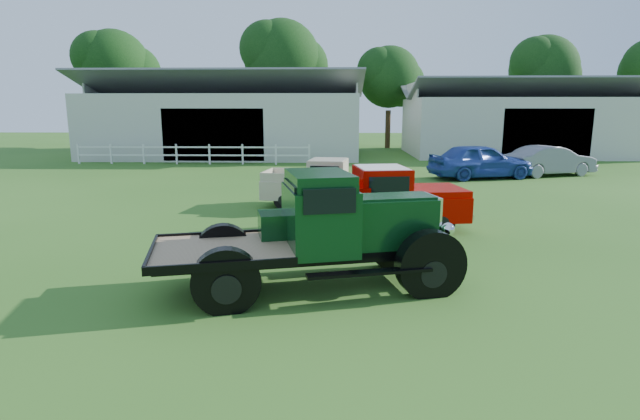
# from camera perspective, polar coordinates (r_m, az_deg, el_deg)

# --- Properties ---
(ground) EXTENTS (120.00, 120.00, 0.00)m
(ground) POSITION_cam_1_polar(r_m,az_deg,el_deg) (10.34, -1.31, -7.04)
(ground) COLOR #2A5A19
(shed_left) EXTENTS (18.80, 10.20, 5.60)m
(shed_left) POSITION_cam_1_polar(r_m,az_deg,el_deg) (36.57, -10.36, 10.57)
(shed_left) COLOR beige
(shed_left) RESTS_ON ground
(shed_right) EXTENTS (16.80, 9.20, 5.20)m
(shed_right) POSITION_cam_1_polar(r_m,az_deg,el_deg) (39.18, 22.14, 9.68)
(shed_right) COLOR beige
(shed_right) RESTS_ON ground
(fence_rail) EXTENTS (14.20, 0.16, 1.20)m
(fence_rail) POSITION_cam_1_polar(r_m,az_deg,el_deg) (31.10, -14.31, 6.20)
(fence_rail) COLOR white
(fence_rail) RESTS_ON ground
(tree_a) EXTENTS (6.30, 6.30, 10.50)m
(tree_a) POSITION_cam_1_polar(r_m,az_deg,el_deg) (46.66, -22.31, 13.09)
(tree_a) COLOR black
(tree_a) RESTS_ON ground
(tree_b) EXTENTS (6.90, 6.90, 11.50)m
(tree_b) POSITION_cam_1_polar(r_m,az_deg,el_deg) (44.09, -4.35, 14.68)
(tree_b) COLOR black
(tree_b) RESTS_ON ground
(tree_c) EXTENTS (5.40, 5.40, 9.00)m
(tree_c) POSITION_cam_1_polar(r_m,az_deg,el_deg) (43.04, 7.86, 13.02)
(tree_c) COLOR black
(tree_c) RESTS_ON ground
(tree_d) EXTENTS (6.00, 6.00, 10.00)m
(tree_d) POSITION_cam_1_polar(r_m,az_deg,el_deg) (47.18, 24.05, 12.62)
(tree_d) COLOR black
(tree_d) RESTS_ON ground
(vintage_flatbed) EXTENTS (5.82, 3.40, 2.17)m
(vintage_flatbed) POSITION_cam_1_polar(r_m,az_deg,el_deg) (9.17, -0.74, -2.41)
(vintage_flatbed) COLOR #0B3617
(vintage_flatbed) RESTS_ON ground
(red_pickup) EXTENTS (5.09, 2.57, 1.77)m
(red_pickup) POSITION_cam_1_polar(r_m,az_deg,el_deg) (13.64, 6.60, 1.30)
(red_pickup) COLOR #BE0400
(red_pickup) RESTS_ON ground
(white_pickup) EXTENTS (4.55, 2.31, 1.60)m
(white_pickup) POSITION_cam_1_polar(r_m,az_deg,el_deg) (16.83, 0.65, 3.01)
(white_pickup) COLOR #BFB496
(white_pickup) RESTS_ON ground
(misc_car_blue) EXTENTS (5.22, 3.12, 1.67)m
(misc_car_blue) POSITION_cam_1_polar(r_m,az_deg,el_deg) (25.11, 17.86, 5.35)
(misc_car_blue) COLOR #234097
(misc_car_blue) RESTS_ON ground
(misc_car_grey) EXTENTS (4.76, 2.93, 1.48)m
(misc_car_grey) POSITION_cam_1_polar(r_m,az_deg,el_deg) (27.42, 24.82, 5.12)
(misc_car_grey) COLOR slate
(misc_car_grey) RESTS_ON ground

